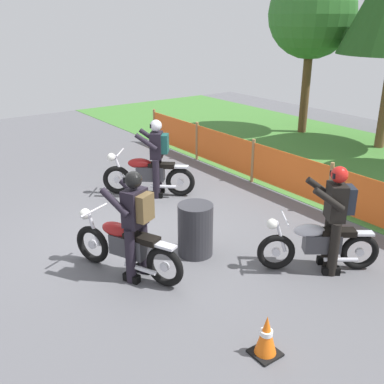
# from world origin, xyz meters

# --- Properties ---
(ground) EXTENTS (24.00, 24.00, 0.02)m
(ground) POSITION_xyz_m (0.00, 0.00, -0.01)
(ground) COLOR #5B5B60
(grass_verge) EXTENTS (24.00, 6.64, 0.01)m
(grass_verge) POSITION_xyz_m (0.00, 6.72, 0.01)
(grass_verge) COLOR #427A33
(grass_verge) RESTS_ON ground
(barrier_fence) EXTENTS (11.20, 0.08, 1.05)m
(barrier_fence) POSITION_xyz_m (-0.00, 3.40, 0.54)
(barrier_fence) COLOR #997547
(barrier_fence) RESTS_ON ground
(tree_leftmost) EXTENTS (2.74, 2.74, 5.14)m
(tree_leftmost) POSITION_xyz_m (-3.82, 8.22, 3.75)
(tree_leftmost) COLOR brown
(tree_leftmost) RESTS_ON ground
(motorcycle_lead) EXTENTS (1.87, 0.98, 0.95)m
(motorcycle_lead) POSITION_xyz_m (0.80, -1.00, 0.46)
(motorcycle_lead) COLOR black
(motorcycle_lead) RESTS_ON ground
(motorcycle_trailing) EXTENTS (1.19, 1.59, 0.89)m
(motorcycle_trailing) POSITION_xyz_m (2.43, 1.46, 0.43)
(motorcycle_trailing) COLOR black
(motorcycle_trailing) RESTS_ON ground
(motorcycle_third) EXTENTS (1.44, 1.62, 0.97)m
(motorcycle_third) POSITION_xyz_m (-1.84, 0.95, 0.47)
(motorcycle_third) COLOR black
(motorcycle_third) RESTS_ON ground
(rider_lead) EXTENTS (0.78, 0.69, 1.69)m
(rider_lead) POSITION_xyz_m (1.00, -0.91, 0.95)
(rider_lead) COLOR black
(rider_lead) RESTS_ON ground
(rider_trailing) EXTENTS (0.73, 0.78, 1.69)m
(rider_trailing) POSITION_xyz_m (2.55, 1.63, 0.95)
(rider_trailing) COLOR black
(rider_trailing) RESTS_ON ground
(rider_third) EXTENTS (0.75, 0.78, 1.69)m
(rider_third) POSITION_xyz_m (-1.70, 1.12, 0.95)
(rider_third) COLOR black
(rider_third) RESTS_ON ground
(traffic_cone) EXTENTS (0.32, 0.32, 0.53)m
(traffic_cone) POSITION_xyz_m (3.35, -0.54, 0.26)
(traffic_cone) COLOR black
(traffic_cone) RESTS_ON ground
(spare_drum) EXTENTS (0.58, 0.58, 0.88)m
(spare_drum) POSITION_xyz_m (0.93, 0.22, 0.44)
(spare_drum) COLOR #2D2D33
(spare_drum) RESTS_ON ground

